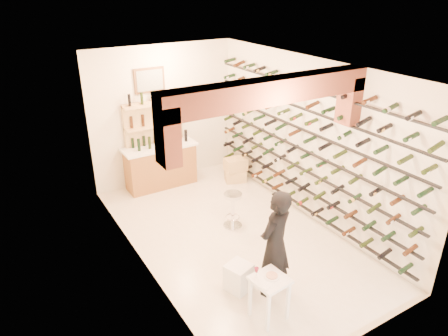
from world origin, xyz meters
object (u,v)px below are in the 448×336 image
back_counter (161,165)px  person (275,244)px  chrome_barstool (233,208)px  wine_rack (300,145)px  tasting_table (269,286)px  crate_lower (235,175)px  white_stool (239,277)px

back_counter → person: bearing=-89.8°
chrome_barstool → wine_rack: bearing=-11.3°
back_counter → tasting_table: (-0.37, -4.69, 0.03)m
crate_lower → tasting_table: bearing=-116.5°
back_counter → white_stool: size_ratio=3.80×
crate_lower → chrome_barstool: bearing=-124.2°
back_counter → crate_lower: (1.62, -0.70, -0.39)m
person → crate_lower: 4.00m
tasting_table → crate_lower: size_ratio=1.71×
person → crate_lower: (1.60, 3.59, -0.73)m
crate_lower → white_stool: bearing=-121.9°
wine_rack → tasting_table: size_ratio=6.84×
back_counter → crate_lower: back_counter is taller
wine_rack → back_counter: wine_rack is taller
crate_lower → person: bearing=-114.1°
chrome_barstool → crate_lower: chrome_barstool is taller
tasting_table → white_stool: bearing=87.2°
tasting_table → person: person is taller
wine_rack → back_counter: size_ratio=3.35×
tasting_table → chrome_barstool: tasting_table is taller
white_stool → person: 0.85m
tasting_table → white_stool: tasting_table is taller
wine_rack → white_stool: size_ratio=12.74×
person → white_stool: bearing=-56.3°
white_stool → crate_lower: bearing=58.1°
wine_rack → white_stool: 2.92m
back_counter → chrome_barstool: size_ratio=2.34×
tasting_table → chrome_barstool: bearing=63.8°
chrome_barstool → crate_lower: 2.04m
back_counter → tasting_table: bearing=-94.5°
tasting_table → crate_lower: bearing=57.5°
back_counter → person: person is taller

